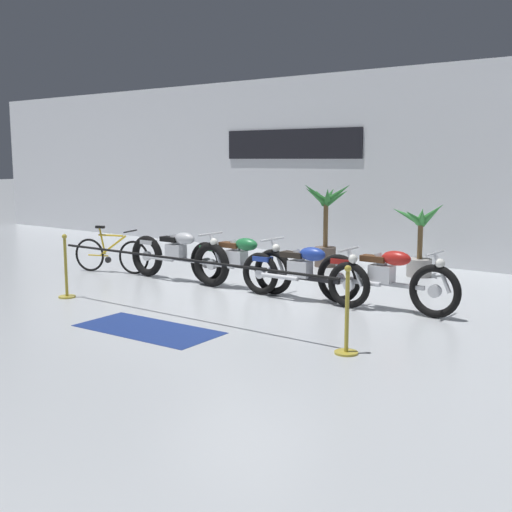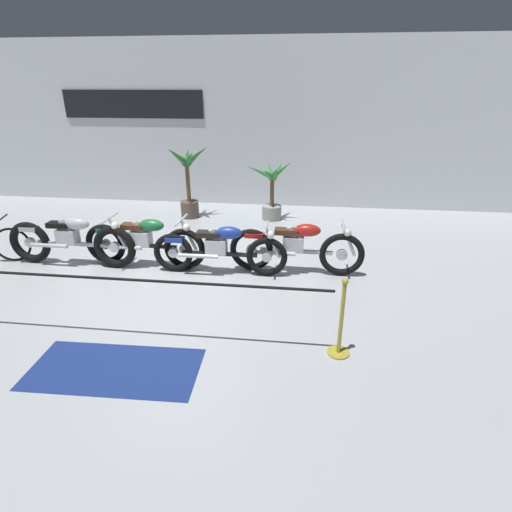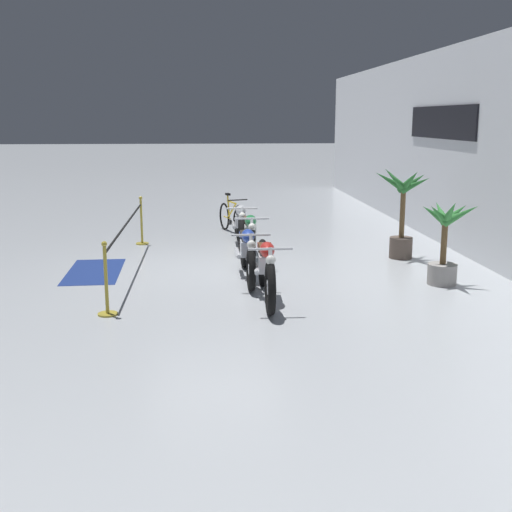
{
  "view_description": "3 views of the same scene",
  "coord_description": "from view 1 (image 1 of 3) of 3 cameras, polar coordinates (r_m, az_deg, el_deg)",
  "views": [
    {
      "loc": [
        6.16,
        -8.04,
        2.27
      ],
      "look_at": [
        -0.52,
        1.0,
        0.56
      ],
      "focal_mm": 45.0,
      "sensor_mm": 36.0,
      "label": 1
    },
    {
      "loc": [
        2.15,
        -5.77,
        3.12
      ],
      "look_at": [
        1.43,
        0.26,
        0.49
      ],
      "focal_mm": 28.0,
      "sensor_mm": 36.0,
      "label": 2
    },
    {
      "loc": [
        11.45,
        -0.17,
        2.7
      ],
      "look_at": [
        1.06,
        0.66,
        0.46
      ],
      "focal_mm": 45.0,
      "sensor_mm": 36.0,
      "label": 3
    }
  ],
  "objects": [
    {
      "name": "potted_palm_left_of_row",
      "position": [
        12.81,
        14.37,
        1.32
      ],
      "size": [
        1.14,
        0.87,
        1.49
      ],
      "color": "gray",
      "rests_on": "ground"
    },
    {
      "name": "potted_palm_right_of_row",
      "position": [
        13.61,
        6.21,
        2.98
      ],
      "size": [
        1.08,
        1.02,
        1.82
      ],
      "color": "brown",
      "rests_on": "ground"
    },
    {
      "name": "motorcycle_silver_0",
      "position": [
        12.01,
        -6.94,
        0.01
      ],
      "size": [
        2.47,
        0.62,
        0.98
      ],
      "color": "black",
      "rests_on": "ground"
    },
    {
      "name": "stanchion_mid_left",
      "position": [
        7.59,
        8.07,
        -6.01
      ],
      "size": [
        0.28,
        0.28,
        1.05
      ],
      "color": "gold",
      "rests_on": "ground"
    },
    {
      "name": "floor_banner",
      "position": [
        8.78,
        -9.57,
        -6.42
      ],
      "size": [
        2.04,
        0.99,
        0.01
      ],
      "primitive_type": "cube",
      "rotation": [
        0.0,
        0.0,
        0.03
      ],
      "color": "navy",
      "rests_on": "ground"
    },
    {
      "name": "motorcycle_green_1",
      "position": [
        11.22,
        -1.54,
        -0.52
      ],
      "size": [
        2.3,
        0.62,
        0.96
      ],
      "color": "black",
      "rests_on": "ground"
    },
    {
      "name": "ground_plane",
      "position": [
        10.38,
        -0.95,
        -3.98
      ],
      "size": [
        120.0,
        120.0,
        0.0
      ],
      "primitive_type": "plane",
      "color": "#B2B7BC"
    },
    {
      "name": "back_wall",
      "position": [
        14.54,
        11.48,
        7.81
      ],
      "size": [
        28.0,
        0.29,
        4.2
      ],
      "color": "white",
      "rests_on": "ground"
    },
    {
      "name": "bicycle",
      "position": [
        13.17,
        -12.75,
        0.11
      ],
      "size": [
        1.63,
        0.64,
        0.94
      ],
      "color": "black",
      "rests_on": "ground"
    },
    {
      "name": "motorcycle_red_3",
      "position": [
        9.83,
        11.39,
        -1.97
      ],
      "size": [
        2.37,
        0.62,
        0.97
      ],
      "color": "black",
      "rests_on": "ground"
    },
    {
      "name": "stanchion_far_left",
      "position": [
        9.81,
        -11.34,
        -0.98
      ],
      "size": [
        5.24,
        0.28,
        1.05
      ],
      "color": "gold",
      "rests_on": "ground"
    },
    {
      "name": "motorcycle_blue_2",
      "position": [
        10.29,
        4.2,
        -1.46
      ],
      "size": [
        2.39,
        0.62,
        0.94
      ],
      "color": "black",
      "rests_on": "ground"
    }
  ]
}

